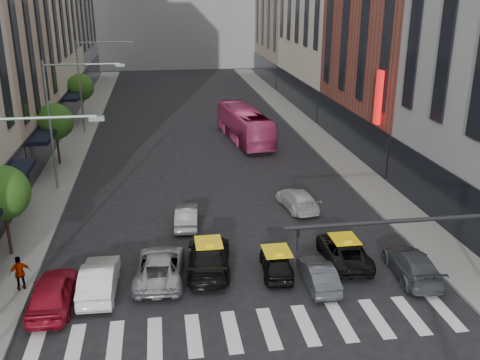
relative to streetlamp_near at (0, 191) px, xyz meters
name	(u,v)px	position (x,y,z in m)	size (l,w,h in m)	color
ground	(262,352)	(10.04, -4.00, -5.90)	(160.00, 160.00, 0.00)	black
sidewalk_left	(71,150)	(-1.46, 26.00, -5.83)	(3.00, 96.00, 0.15)	slate
sidewalk_right	(321,140)	(21.54, 26.00, -5.83)	(3.00, 96.00, 0.15)	slate
tree_near	(2,193)	(-1.76, 6.00, -2.25)	(2.88, 2.88, 4.95)	black
tree_mid	(55,122)	(-1.76, 22.00, -2.25)	(2.88, 2.88, 4.95)	black
tree_far	(80,87)	(-1.76, 38.00, -2.25)	(2.88, 2.88, 4.95)	black
streetlamp_near	(0,191)	(0.00, 0.00, 0.00)	(5.38, 0.25, 9.00)	gray
streetlamp_mid	(63,109)	(0.00, 16.00, 0.00)	(5.38, 0.25, 9.00)	gray
streetlamp_far	(89,74)	(0.00, 32.00, 0.00)	(5.38, 0.25, 9.00)	gray
traffic_signal	(472,249)	(17.74, -5.00, -1.43)	(10.10, 0.20, 6.00)	black
liberty_sign	(379,98)	(22.64, 16.00, 0.10)	(0.30, 0.70, 4.00)	red
car_red	(53,292)	(1.36, 0.57, -5.13)	(1.82, 4.52, 1.54)	maroon
car_white_front	(99,279)	(3.30, 1.52, -5.16)	(1.57, 4.49, 1.48)	silver
car_silver	(160,266)	(6.14, 2.39, -5.21)	(2.31, 5.01, 1.39)	#96969B
taxi_left	(209,256)	(8.62, 2.91, -5.14)	(2.14, 5.27, 1.53)	black
taxi_center	(276,263)	(11.94, 2.00, -5.28)	(1.47, 3.65, 1.25)	black
car_grey_mid	(318,274)	(13.70, 0.58, -5.29)	(1.29, 3.71, 1.22)	#373A3E
taxi_right	(344,250)	(15.69, 2.68, -5.24)	(2.20, 4.76, 1.32)	black
car_grey_curb	(412,264)	(18.56, 0.71, -5.23)	(1.88, 4.62, 1.34)	#42464A
car_row2_left	(187,216)	(7.82, 8.57, -5.27)	(1.33, 3.83, 1.26)	#929397
car_row2_right	(297,199)	(15.14, 10.19, -5.27)	(1.77, 4.35, 1.26)	#B9B9B9
bus	(244,125)	(14.37, 27.15, -4.34)	(2.63, 11.23, 3.13)	#BC376C
pedestrian_far	(20,273)	(-0.36, 2.12, -4.90)	(1.01, 0.42, 1.72)	gray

